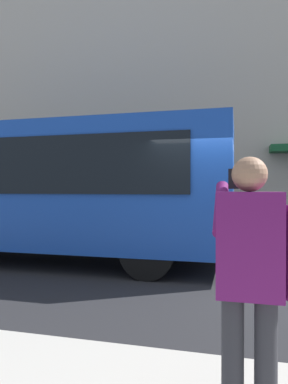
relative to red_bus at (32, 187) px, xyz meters
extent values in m
plane|color=#232326|center=(-4.37, 0.56, -1.68)|extent=(60.00, 60.00, 0.00)
cube|color=beige|center=(-4.37, -6.24, 4.32)|extent=(28.00, 0.80, 12.00)
cube|color=#1947AD|center=(-0.02, -0.01, 0.02)|extent=(9.00, 2.50, 2.60)
cylinder|color=black|center=(-3.02, -1.11, -1.18)|extent=(1.00, 0.28, 1.00)
cylinder|color=black|center=(-3.02, 1.09, -1.18)|extent=(1.00, 0.28, 1.00)
cylinder|color=#2D2D33|center=(-4.76, 5.00, -1.12)|extent=(0.14, 0.14, 0.82)
cylinder|color=#2D2D33|center=(-4.56, 5.00, -1.12)|extent=(0.14, 0.14, 0.82)
cube|color=#6B1960|center=(-4.66, 5.00, -0.38)|extent=(0.40, 0.24, 0.66)
sphere|color=#A87A5B|center=(-4.66, 5.00, 0.06)|extent=(0.22, 0.22, 0.22)
cylinder|color=#6B1960|center=(-4.48, 4.84, -0.16)|extent=(0.09, 0.48, 0.37)
cube|color=black|center=(-4.56, 4.70, 0.04)|extent=(0.07, 0.01, 0.14)
camera|label=1|loc=(-4.59, 7.31, -0.03)|focal=33.32mm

